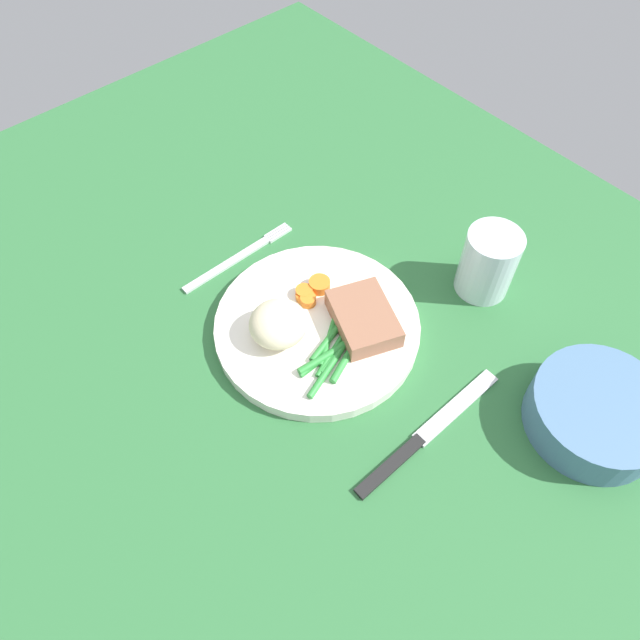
% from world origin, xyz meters
% --- Properties ---
extents(dining_table, '(1.20, 0.90, 0.02)m').
position_xyz_m(dining_table, '(0.00, 0.00, 0.01)').
color(dining_table, '#2D6B38').
rests_on(dining_table, ground).
extents(dinner_plate, '(0.24, 0.24, 0.02)m').
position_xyz_m(dinner_plate, '(0.00, -0.03, 0.03)').
color(dinner_plate, white).
rests_on(dinner_plate, dining_table).
extents(meat_portion, '(0.10, 0.09, 0.02)m').
position_xyz_m(meat_portion, '(0.04, 0.01, 0.05)').
color(meat_portion, '#936047').
rests_on(meat_portion, dinner_plate).
extents(mashed_potatoes, '(0.06, 0.07, 0.04)m').
position_xyz_m(mashed_potatoes, '(-0.02, -0.07, 0.06)').
color(mashed_potatoes, beige).
rests_on(mashed_potatoes, dinner_plate).
extents(carrot_slices, '(0.03, 0.05, 0.01)m').
position_xyz_m(carrot_slices, '(-0.04, -0.01, 0.04)').
color(carrot_slices, orange).
rests_on(carrot_slices, dinner_plate).
extents(green_beans, '(0.07, 0.11, 0.01)m').
position_xyz_m(green_beans, '(0.04, -0.04, 0.04)').
color(green_beans, '#2D8C38').
rests_on(green_beans, dinner_plate).
extents(fork, '(0.01, 0.17, 0.00)m').
position_xyz_m(fork, '(-0.15, -0.03, 0.02)').
color(fork, silver).
rests_on(fork, dining_table).
extents(knife, '(0.02, 0.20, 0.01)m').
position_xyz_m(knife, '(0.17, -0.03, 0.02)').
color(knife, black).
rests_on(knife, dining_table).
extents(water_glass, '(0.07, 0.07, 0.09)m').
position_xyz_m(water_glass, '(0.08, 0.17, 0.06)').
color(water_glass, silver).
rests_on(water_glass, dining_table).
extents(salad_bowl, '(0.14, 0.14, 0.05)m').
position_xyz_m(salad_bowl, '(0.28, 0.11, 0.05)').
color(salad_bowl, '#4C7299').
rests_on(salad_bowl, dining_table).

